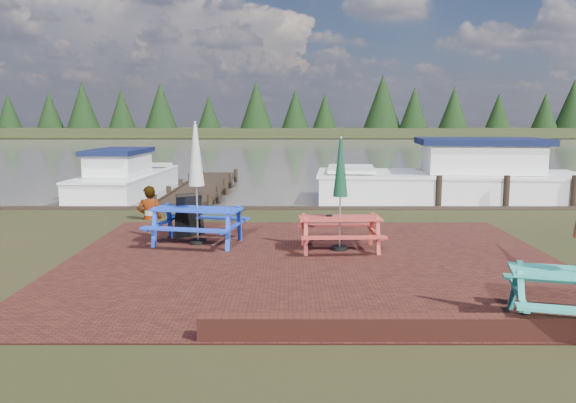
# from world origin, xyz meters

# --- Properties ---
(ground) EXTENTS (120.00, 120.00, 0.00)m
(ground) POSITION_xyz_m (0.00, 0.00, 0.00)
(ground) COLOR black
(ground) RESTS_ON ground
(paving) EXTENTS (9.00, 7.50, 0.02)m
(paving) POSITION_xyz_m (0.00, 1.00, 0.01)
(paving) COLOR #371411
(paving) RESTS_ON ground
(brick_wall) EXTENTS (6.21, 1.79, 0.30)m
(brick_wall) POSITION_xyz_m (2.15, -2.42, 0.15)
(brick_wall) COLOR #4C1E16
(brick_wall) RESTS_ON ground
(water) EXTENTS (120.00, 60.00, 0.02)m
(water) POSITION_xyz_m (0.00, 37.00, 0.00)
(water) COLOR #46423C
(water) RESTS_ON ground
(far_treeline) EXTENTS (120.00, 10.00, 8.10)m
(far_treeline) POSITION_xyz_m (0.00, 66.00, 3.28)
(far_treeline) COLOR black
(far_treeline) RESTS_ON ground
(picnic_table_red) EXTENTS (1.65, 1.49, 2.21)m
(picnic_table_red) POSITION_xyz_m (0.57, 1.85, 0.78)
(picnic_table_red) COLOR #B0342D
(picnic_table_red) RESTS_ON ground
(picnic_table_blue) EXTENTS (2.09, 1.94, 2.50)m
(picnic_table_blue) POSITION_xyz_m (-2.31, 2.40, 0.88)
(picnic_table_blue) COLOR blue
(picnic_table_blue) RESTS_ON ground
(chalkboard) EXTENTS (0.61, 0.84, 0.94)m
(chalkboard) POSITION_xyz_m (-2.60, 3.08, 0.49)
(chalkboard) COLOR black
(chalkboard) RESTS_ON ground
(jetty) EXTENTS (1.76, 9.08, 1.00)m
(jetty) POSITION_xyz_m (-3.50, 11.28, 0.11)
(jetty) COLOR black
(jetty) RESTS_ON ground
(boat_jetty) EXTENTS (2.54, 6.49, 1.85)m
(boat_jetty) POSITION_xyz_m (-6.32, 11.18, 0.36)
(boat_jetty) COLOR white
(boat_jetty) RESTS_ON ground
(boat_near) EXTENTS (8.77, 3.73, 2.31)m
(boat_near) POSITION_xyz_m (5.00, 9.36, 0.49)
(boat_near) COLOR white
(boat_near) RESTS_ON ground
(person) EXTENTS (0.70, 0.54, 1.71)m
(person) POSITION_xyz_m (-4.00, 5.25, 0.86)
(person) COLOR gray
(person) RESTS_ON ground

